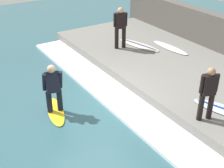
# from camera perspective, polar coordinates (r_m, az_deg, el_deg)

# --- Properties ---
(ground_plane) EXTENTS (28.00, 28.00, 0.00)m
(ground_plane) POSITION_cam_1_polar(r_m,az_deg,el_deg) (9.47, -2.98, -4.63)
(ground_plane) COLOR #335B66
(concrete_ledge) EXTENTS (4.40, 12.21, 0.38)m
(concrete_ledge) POSITION_cam_1_polar(r_m,az_deg,el_deg) (11.35, 13.09, 1.71)
(concrete_ledge) COLOR slate
(concrete_ledge) RESTS_ON ground_plane
(wave_foam_crest) EXTENTS (1.14, 11.60, 0.10)m
(wave_foam_crest) POSITION_cam_1_polar(r_m,az_deg,el_deg) (9.82, 1.39, -2.91)
(wave_foam_crest) COLOR silver
(wave_foam_crest) RESTS_ON ground_plane
(surfboard_riding) EXTENTS (0.84, 1.67, 0.06)m
(surfboard_riding) POSITION_cam_1_polar(r_m,az_deg,el_deg) (9.46, -10.28, -4.93)
(surfboard_riding) COLOR yellow
(surfboard_riding) RESTS_ON ground_plane
(surfer_riding) EXTENTS (0.55, 0.53, 1.48)m
(surfer_riding) POSITION_cam_1_polar(r_m,az_deg,el_deg) (9.02, -10.75, -0.40)
(surfer_riding) COLOR black
(surfer_riding) RESTS_ON surfboard_riding
(surfer_waiting_near) EXTENTS (0.49, 0.32, 1.51)m
(surfer_waiting_near) POSITION_cam_1_polar(r_m,az_deg,el_deg) (8.28, 17.16, -1.26)
(surfer_waiting_near) COLOR black
(surfer_waiting_near) RESTS_ON concrete_ledge
(surfer_waiting_far) EXTENTS (0.54, 0.35, 1.67)m
(surfer_waiting_far) POSITION_cam_1_polar(r_m,az_deg,el_deg) (12.53, 1.54, 10.61)
(surfer_waiting_far) COLOR black
(surfer_waiting_far) RESTS_ON concrete_ledge
(surfboard_waiting_far) EXTENTS (0.98, 2.09, 0.07)m
(surfboard_waiting_far) POSITION_cam_1_polar(r_m,az_deg,el_deg) (13.10, 4.98, 7.12)
(surfboard_waiting_far) COLOR beige
(surfboard_waiting_far) RESTS_ON concrete_ledge
(surfboard_spare) EXTENTS (0.54, 1.91, 0.06)m
(surfboard_spare) POSITION_cam_1_polar(r_m,az_deg,el_deg) (13.01, 10.57, 6.57)
(surfboard_spare) COLOR silver
(surfboard_spare) RESTS_ON concrete_ledge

